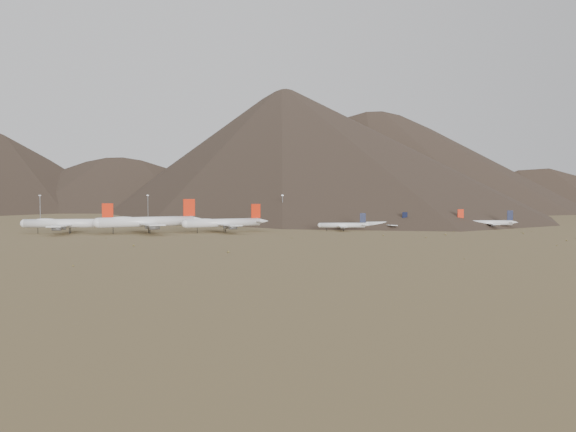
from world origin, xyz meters
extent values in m
plane|color=olive|center=(0.00, 0.00, 0.00)|extent=(3000.00, 3000.00, 0.00)
cylinder|color=white|center=(-122.15, 33.76, 6.89)|extent=(56.90, 12.93, 5.85)
sphere|color=white|center=(-150.23, 37.32, 6.89)|extent=(5.73, 5.73, 5.73)
cone|color=white|center=(-90.70, 29.76, 7.33)|extent=(10.77, 6.51, 5.26)
cube|color=white|center=(-123.27, 33.90, 6.01)|extent=(15.52, 52.62, 0.73)
cube|color=white|center=(-95.19, 30.34, 7.47)|extent=(7.54, 20.20, 0.35)
cube|color=red|center=(-96.31, 30.48, 15.00)|extent=(7.37, 1.45, 10.38)
cylinder|color=black|center=(-141.80, 36.25, 1.98)|extent=(0.38, 0.38, 3.96)
cylinder|color=black|center=(-120.84, 35.07, 1.98)|extent=(0.47, 0.47, 3.96)
cylinder|color=black|center=(-121.21, 32.16, 1.98)|extent=(0.47, 0.47, 3.96)
ellipsoid|color=white|center=(-136.75, 35.61, 8.50)|extent=(18.52, 6.63, 3.51)
cylinder|color=slate|center=(-121.96, 44.20, 4.56)|extent=(5.95, 3.32, 2.63)
cylinder|color=slate|center=(-124.58, 23.60, 4.56)|extent=(5.95, 3.32, 2.63)
cylinder|color=slate|center=(-120.79, 53.46, 4.56)|extent=(5.95, 3.32, 2.63)
cylinder|color=slate|center=(-125.75, 14.34, 4.56)|extent=(5.95, 3.32, 2.63)
cylinder|color=white|center=(-70.32, 26.49, 7.83)|extent=(63.34, 25.74, 6.65)
sphere|color=white|center=(-100.99, 16.78, 7.83)|extent=(6.51, 6.51, 6.51)
cone|color=white|center=(-35.97, 37.35, 8.33)|extent=(12.85, 9.20, 5.98)
cube|color=white|center=(-71.55, 26.10, 6.83)|extent=(27.60, 59.33, 0.83)
cube|color=white|center=(-40.88, 35.80, 8.49)|extent=(12.28, 23.11, 0.40)
cube|color=red|center=(-42.10, 35.41, 17.05)|extent=(8.15, 3.09, 11.79)
cylinder|color=black|center=(-91.79, 19.69, 2.25)|extent=(0.43, 0.43, 4.50)
cylinder|color=black|center=(-69.59, 28.46, 2.25)|extent=(0.54, 0.54, 4.50)
cylinder|color=black|center=(-68.59, 25.29, 2.25)|extent=(0.54, 0.54, 4.50)
ellipsoid|color=white|center=(-86.27, 21.44, 9.66)|extent=(21.13, 10.96, 3.99)
cylinder|color=slate|center=(-75.10, 37.34, 5.18)|extent=(7.04, 4.79, 2.99)
cylinder|color=slate|center=(-67.99, 14.85, 5.18)|extent=(7.04, 4.79, 2.99)
cylinder|color=slate|center=(-78.31, 47.46, 5.18)|extent=(7.04, 4.79, 2.99)
cylinder|color=slate|center=(-64.79, 4.73, 5.18)|extent=(7.04, 4.79, 2.99)
cylinder|color=white|center=(-19.05, 25.54, 6.62)|extent=(53.49, 21.99, 5.62)
sphere|color=white|center=(-44.94, 17.22, 6.62)|extent=(5.51, 5.51, 5.51)
cone|color=white|center=(9.94, 34.86, 7.04)|extent=(10.87, 7.81, 5.06)
cube|color=white|center=(-20.09, 25.21, 5.77)|extent=(23.54, 50.12, 0.70)
cube|color=white|center=(5.80, 33.53, 7.18)|extent=(10.46, 19.53, 0.34)
cube|color=red|center=(4.76, 33.20, 14.41)|extent=(6.88, 2.64, 9.97)
cylinder|color=black|center=(-37.17, 19.72, 1.90)|extent=(0.36, 0.36, 3.81)
cylinder|color=black|center=(-18.45, 27.21, 1.90)|extent=(0.45, 0.45, 3.81)
cylinder|color=black|center=(-17.59, 24.54, 1.90)|extent=(0.45, 0.45, 3.81)
ellipsoid|color=white|center=(-32.51, 21.22, 8.16)|extent=(17.86, 9.34, 3.37)
cylinder|color=slate|center=(-23.14, 34.70, 4.38)|extent=(5.95, 4.07, 2.53)
cylinder|color=slate|center=(-17.04, 15.72, 4.38)|extent=(5.95, 4.07, 2.53)
cylinder|color=slate|center=(-25.89, 43.24, 4.38)|extent=(5.95, 4.07, 2.53)
cylinder|color=slate|center=(-14.29, 7.18, 4.38)|extent=(5.95, 4.07, 2.53)
cylinder|color=white|center=(65.97, 22.80, 4.14)|extent=(32.35, 8.18, 3.49)
sphere|color=white|center=(50.05, 25.16, 4.14)|extent=(3.42, 3.42, 3.42)
cone|color=white|center=(83.80, 20.16, 4.40)|extent=(6.19, 3.96, 3.14)
cube|color=white|center=(65.33, 22.90, 3.61)|extent=(9.14, 28.04, 0.44)
cube|color=white|center=(81.25, 20.54, 4.49)|extent=(4.40, 10.79, 0.21)
cube|color=black|center=(80.62, 20.63, 9.33)|extent=(4.18, 0.92, 6.90)
cylinder|color=black|center=(54.83, 24.45, 1.20)|extent=(0.37, 0.37, 2.39)
cylinder|color=black|center=(66.74, 23.57, 1.20)|extent=(0.46, 0.46, 2.39)
cylinder|color=black|center=(66.48, 21.84, 1.20)|extent=(0.46, 0.46, 2.39)
cylinder|color=slate|center=(66.47, 30.54, 2.75)|extent=(3.41, 2.03, 1.57)
cylinder|color=slate|center=(64.20, 15.26, 2.75)|extent=(3.41, 2.03, 1.57)
cylinder|color=white|center=(104.09, 33.56, 4.14)|extent=(32.35, 5.93, 3.49)
sphere|color=white|center=(88.05, 32.33, 4.14)|extent=(3.42, 3.42, 3.42)
cone|color=white|center=(122.06, 34.93, 4.40)|extent=(6.01, 3.58, 3.14)
cube|color=white|center=(103.45, 33.51, 3.61)|extent=(7.23, 27.89, 0.44)
cube|color=white|center=(119.49, 34.73, 4.49)|extent=(3.69, 10.67, 0.21)
cube|color=black|center=(118.85, 34.69, 9.33)|extent=(4.19, 0.63, 6.90)
cylinder|color=black|center=(92.86, 32.70, 1.20)|extent=(0.37, 0.37, 2.39)
cylinder|color=black|center=(104.66, 34.48, 1.20)|extent=(0.46, 0.46, 2.39)
cylinder|color=black|center=(104.80, 32.74, 1.20)|extent=(0.46, 0.46, 2.39)
cylinder|color=slate|center=(102.86, 41.21, 2.75)|extent=(3.33, 1.81, 1.57)
cylinder|color=slate|center=(104.03, 25.81, 2.75)|extent=(3.33, 1.81, 1.57)
cylinder|color=white|center=(145.15, 30.70, 4.80)|extent=(37.46, 5.49, 4.05)
sphere|color=white|center=(126.50, 31.42, 4.80)|extent=(3.97, 3.97, 3.97)
cone|color=white|center=(166.04, 29.90, 5.10)|extent=(6.85, 3.90, 3.65)
cube|color=white|center=(144.40, 30.73, 4.19)|extent=(7.20, 32.20, 0.51)
cube|color=white|center=(163.05, 30.01, 5.20)|extent=(3.83, 12.28, 0.24)
cube|color=red|center=(162.31, 30.04, 10.83)|extent=(4.86, 0.55, 8.00)
cylinder|color=black|center=(132.09, 31.21, 1.39)|extent=(0.43, 0.43, 2.77)
cylinder|color=black|center=(145.93, 31.69, 1.39)|extent=(0.53, 0.53, 2.77)
cylinder|color=black|center=(145.86, 29.66, 1.39)|extent=(0.53, 0.53, 2.77)
cylinder|color=slate|center=(144.75, 39.69, 3.19)|extent=(3.80, 1.97, 1.82)
cylinder|color=slate|center=(144.06, 21.78, 3.19)|extent=(3.80, 1.97, 1.82)
cylinder|color=white|center=(184.34, 26.15, 4.48)|extent=(35.02, 8.69, 3.78)
sphere|color=white|center=(167.10, 28.62, 4.48)|extent=(3.71, 3.71, 3.71)
cone|color=white|center=(203.65, 23.38, 4.76)|extent=(6.69, 4.26, 3.40)
cube|color=white|center=(183.65, 26.24, 3.91)|extent=(9.75, 30.35, 0.47)
cube|color=white|center=(200.89, 23.77, 4.86)|extent=(4.71, 11.68, 0.23)
cube|color=black|center=(200.20, 23.87, 10.10)|extent=(4.53, 0.98, 7.47)
cylinder|color=black|center=(172.27, 27.88, 1.29)|extent=(0.40, 0.40, 2.59)
cylinder|color=black|center=(185.16, 26.98, 1.29)|extent=(0.50, 0.50, 2.59)
cylinder|color=black|center=(184.90, 25.11, 1.29)|extent=(0.50, 0.50, 2.59)
cylinder|color=slate|center=(184.84, 34.52, 2.98)|extent=(3.69, 2.18, 1.70)
cylinder|color=slate|center=(182.47, 17.97, 2.98)|extent=(3.69, 2.18, 1.70)
cube|color=gray|center=(30.00, 120.00, 4.00)|extent=(8.00, 8.00, 8.00)
cube|color=slate|center=(30.00, 120.00, 10.00)|extent=(6.00, 6.00, 4.00)
cylinder|color=gray|center=(-156.88, 112.03, 12.50)|extent=(0.50, 0.50, 25.00)
cube|color=gray|center=(-156.88, 112.03, 25.30)|extent=(2.00, 0.60, 0.80)
cylinder|color=gray|center=(-74.65, 134.56, 12.50)|extent=(0.50, 0.50, 25.00)
cube|color=gray|center=(-74.65, 134.56, 25.30)|extent=(2.00, 0.60, 0.80)
cylinder|color=gray|center=(37.35, 101.56, 12.50)|extent=(0.50, 0.50, 25.00)
cube|color=gray|center=(37.35, 101.56, 25.30)|extent=(2.00, 0.60, 0.80)
cylinder|color=gray|center=(136.48, 132.12, 12.50)|extent=(0.50, 0.50, 25.00)
cube|color=gray|center=(136.48, 132.12, 25.30)|extent=(2.00, 0.60, 0.80)
cylinder|color=gray|center=(196.16, 125.62, 12.50)|extent=(0.50, 0.50, 25.00)
cube|color=gray|center=(196.16, 125.62, 25.30)|extent=(2.00, 0.60, 0.80)
ellipsoid|color=olive|center=(119.71, -29.02, 0.47)|extent=(1.06, 1.06, 0.94)
ellipsoid|color=olive|center=(16.83, -35.25, 0.25)|extent=(0.63, 0.63, 0.49)
ellipsoid|color=olive|center=(194.70, -10.46, 0.21)|extent=(0.50, 0.50, 0.42)
ellipsoid|color=olive|center=(-72.69, -68.47, 0.43)|extent=(1.07, 1.07, 0.86)
ellipsoid|color=olive|center=(165.72, -83.94, 0.35)|extent=(0.93, 0.93, 0.70)
ellipsoid|color=olive|center=(97.05, -48.26, 0.36)|extent=(0.84, 0.84, 0.73)
ellipsoid|color=olive|center=(-28.31, -109.90, 0.47)|extent=(1.08, 1.08, 0.94)
ellipsoid|color=olive|center=(64.14, -153.70, 0.15)|extent=(0.54, 0.54, 0.31)
ellipsoid|color=olive|center=(140.06, -109.82, 0.20)|extent=(0.76, 0.76, 0.41)
ellipsoid|color=olive|center=(-92.25, -14.86, 0.21)|extent=(0.53, 0.53, 0.41)
ellipsoid|color=olive|center=(138.47, -4.54, 0.25)|extent=(0.94, 0.94, 0.50)
ellipsoid|color=olive|center=(77.53, -28.01, 0.35)|extent=(0.93, 0.93, 0.69)
ellipsoid|color=olive|center=(-88.89, -145.74, 0.29)|extent=(0.73, 0.73, 0.57)
ellipsoid|color=olive|center=(180.92, -19.01, 0.23)|extent=(0.52, 0.52, 0.45)
ellipsoid|color=olive|center=(176.31, -28.10, 0.41)|extent=(1.07, 1.07, 0.81)
camera|label=1|loc=(-51.95, -363.29, 26.91)|focal=35.00mm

